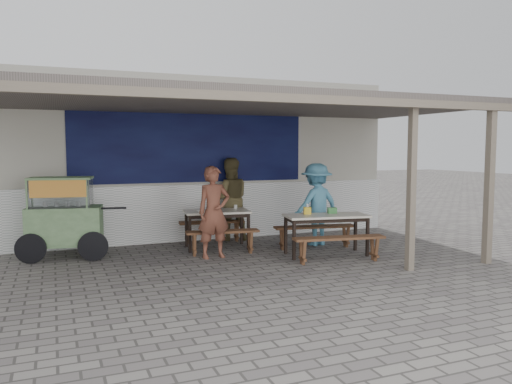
{
  "coord_description": "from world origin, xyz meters",
  "views": [
    {
      "loc": [
        -2.94,
        -7.31,
        1.96
      ],
      "look_at": [
        0.4,
        0.9,
        1.19
      ],
      "focal_mm": 35.0,
      "sensor_mm": 36.0,
      "label": 1
    }
  ],
  "objects_px": {
    "patron_right_table": "(316,204)",
    "condiment_bowl": "(200,210)",
    "donation_box": "(332,210)",
    "bench_left_wall": "(212,227)",
    "patron_wall_side": "(230,199)",
    "condiment_jar": "(236,207)",
    "table_left": "(217,214)",
    "bench_left_street": "(223,237)",
    "table_right": "(326,219)",
    "patron_street_side": "(214,212)",
    "tissue_box": "(307,211)",
    "bench_right_wall": "(315,231)",
    "vendor_cart": "(64,214)",
    "bench_right_street": "(339,243)"
  },
  "relations": [
    {
      "from": "patron_right_table",
      "to": "condiment_bowl",
      "type": "xyz_separation_m",
      "value": [
        -2.31,
        0.45,
        -0.06
      ]
    },
    {
      "from": "patron_right_table",
      "to": "donation_box",
      "type": "height_order",
      "value": "patron_right_table"
    },
    {
      "from": "bench_left_wall",
      "to": "patron_wall_side",
      "type": "bearing_deg",
      "value": 27.86
    },
    {
      "from": "condiment_jar",
      "to": "table_left",
      "type": "bearing_deg",
      "value": -161.77
    },
    {
      "from": "bench_left_street",
      "to": "table_right",
      "type": "relative_size",
      "value": 0.86
    },
    {
      "from": "bench_left_street",
      "to": "patron_street_side",
      "type": "height_order",
      "value": "patron_street_side"
    },
    {
      "from": "bench_left_street",
      "to": "table_right",
      "type": "height_order",
      "value": "table_right"
    },
    {
      "from": "donation_box",
      "to": "condiment_bowl",
      "type": "height_order",
      "value": "donation_box"
    },
    {
      "from": "patron_street_side",
      "to": "patron_right_table",
      "type": "relative_size",
      "value": 0.99
    },
    {
      "from": "table_left",
      "to": "patron_street_side",
      "type": "height_order",
      "value": "patron_street_side"
    },
    {
      "from": "table_right",
      "to": "patron_right_table",
      "type": "distance_m",
      "value": 0.98
    },
    {
      "from": "patron_wall_side",
      "to": "tissue_box",
      "type": "xyz_separation_m",
      "value": [
        0.86,
        -1.91,
        -0.07
      ]
    },
    {
      "from": "bench_right_wall",
      "to": "condiment_jar",
      "type": "relative_size",
      "value": 21.38
    },
    {
      "from": "bench_left_street",
      "to": "vendor_cart",
      "type": "distance_m",
      "value": 2.86
    },
    {
      "from": "patron_wall_side",
      "to": "donation_box",
      "type": "distance_m",
      "value": 2.41
    },
    {
      "from": "bench_left_wall",
      "to": "bench_right_wall",
      "type": "distance_m",
      "value": 2.17
    },
    {
      "from": "bench_left_wall",
      "to": "tissue_box",
      "type": "distance_m",
      "value": 2.24
    },
    {
      "from": "table_left",
      "to": "table_right",
      "type": "distance_m",
      "value": 2.16
    },
    {
      "from": "table_right",
      "to": "tissue_box",
      "type": "distance_m",
      "value": 0.38
    },
    {
      "from": "vendor_cart",
      "to": "condiment_jar",
      "type": "xyz_separation_m",
      "value": [
        3.25,
        -0.02,
        -0.0
      ]
    },
    {
      "from": "patron_right_table",
      "to": "tissue_box",
      "type": "xyz_separation_m",
      "value": [
        -0.58,
        -0.7,
        -0.02
      ]
    },
    {
      "from": "condiment_jar",
      "to": "condiment_bowl",
      "type": "height_order",
      "value": "condiment_jar"
    },
    {
      "from": "patron_wall_side",
      "to": "condiment_jar",
      "type": "relative_size",
      "value": 23.0
    },
    {
      "from": "bench_right_street",
      "to": "vendor_cart",
      "type": "xyz_separation_m",
      "value": [
        -4.37,
        2.15,
        0.45
      ]
    },
    {
      "from": "patron_wall_side",
      "to": "donation_box",
      "type": "bearing_deg",
      "value": 134.1
    },
    {
      "from": "donation_box",
      "to": "condiment_bowl",
      "type": "relative_size",
      "value": 0.82
    },
    {
      "from": "table_left",
      "to": "bench_left_street",
      "type": "height_order",
      "value": "table_left"
    },
    {
      "from": "table_left",
      "to": "patron_wall_side",
      "type": "height_order",
      "value": "patron_wall_side"
    },
    {
      "from": "patron_street_side",
      "to": "tissue_box",
      "type": "relative_size",
      "value": 12.8
    },
    {
      "from": "patron_street_side",
      "to": "patron_right_table",
      "type": "height_order",
      "value": "patron_right_table"
    },
    {
      "from": "donation_box",
      "to": "condiment_jar",
      "type": "distance_m",
      "value": 1.98
    },
    {
      "from": "bench_left_street",
      "to": "patron_right_table",
      "type": "height_order",
      "value": "patron_right_table"
    },
    {
      "from": "patron_wall_side",
      "to": "vendor_cart",
      "type": "bearing_deg",
      "value": 20.8
    },
    {
      "from": "table_right",
      "to": "condiment_bowl",
      "type": "bearing_deg",
      "value": 155.26
    },
    {
      "from": "bench_left_wall",
      "to": "bench_right_wall",
      "type": "bearing_deg",
      "value": -30.62
    },
    {
      "from": "bench_left_street",
      "to": "bench_left_wall",
      "type": "bearing_deg",
      "value": 90.0
    },
    {
      "from": "donation_box",
      "to": "condiment_bowl",
      "type": "xyz_separation_m",
      "value": [
        -2.2,
        1.24,
        -0.03
      ]
    },
    {
      "from": "table_right",
      "to": "bench_right_street",
      "type": "height_order",
      "value": "table_right"
    },
    {
      "from": "patron_right_table",
      "to": "condiment_jar",
      "type": "bearing_deg",
      "value": -30.79
    },
    {
      "from": "table_left",
      "to": "condiment_jar",
      "type": "relative_size",
      "value": 17.48
    },
    {
      "from": "bench_left_street",
      "to": "bench_right_wall",
      "type": "height_order",
      "value": "same"
    },
    {
      "from": "patron_street_side",
      "to": "table_left",
      "type": "bearing_deg",
      "value": 65.57
    },
    {
      "from": "bench_left_street",
      "to": "patron_wall_side",
      "type": "bearing_deg",
      "value": 73.75
    },
    {
      "from": "bench_right_wall",
      "to": "condiment_jar",
      "type": "height_order",
      "value": "condiment_jar"
    },
    {
      "from": "vendor_cart",
      "to": "patron_street_side",
      "type": "height_order",
      "value": "patron_street_side"
    },
    {
      "from": "bench_left_wall",
      "to": "patron_right_table",
      "type": "bearing_deg",
      "value": -21.11
    },
    {
      "from": "bench_left_street",
      "to": "table_right",
      "type": "distance_m",
      "value": 1.94
    },
    {
      "from": "condiment_jar",
      "to": "condiment_bowl",
      "type": "relative_size",
      "value": 0.38
    },
    {
      "from": "patron_right_table",
      "to": "bench_right_wall",
      "type": "bearing_deg",
      "value": 46.87
    },
    {
      "from": "table_left",
      "to": "condiment_bowl",
      "type": "xyz_separation_m",
      "value": [
        -0.33,
        0.01,
        0.1
      ]
    }
  ]
}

